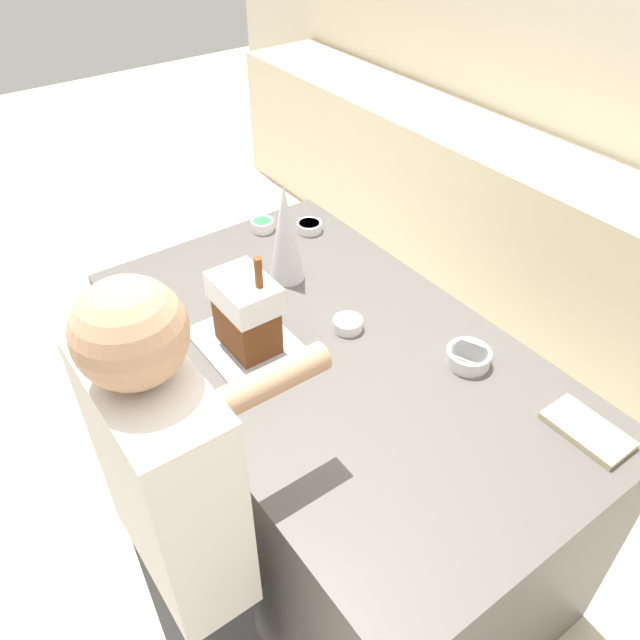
% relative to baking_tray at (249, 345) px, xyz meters
% --- Properties ---
extents(ground_plane, '(12.00, 12.00, 0.00)m').
position_rel_baking_tray_xyz_m(ground_plane, '(0.17, 0.22, -0.95)').
color(ground_plane, beige).
extents(back_cabinet_block, '(6.00, 0.60, 0.91)m').
position_rel_baking_tray_xyz_m(back_cabinet_block, '(0.17, 1.96, -0.49)').
color(back_cabinet_block, beige).
rests_on(back_cabinet_block, ground_plane).
extents(kitchen_island, '(1.72, 1.00, 0.94)m').
position_rel_baking_tray_xyz_m(kitchen_island, '(0.17, 0.22, -0.47)').
color(kitchen_island, '#514C47').
rests_on(kitchen_island, ground_plane).
extents(baking_tray, '(0.38, 0.28, 0.01)m').
position_rel_baking_tray_xyz_m(baking_tray, '(0.00, 0.00, 0.00)').
color(baking_tray, '#9E9EA8').
rests_on(baking_tray, kitchen_island).
extents(gingerbread_house, '(0.22, 0.15, 0.35)m').
position_rel_baking_tray_xyz_m(gingerbread_house, '(0.00, 0.00, 0.14)').
color(gingerbread_house, brown).
rests_on(gingerbread_house, baking_tray).
extents(decorative_tree, '(0.13, 0.13, 0.37)m').
position_rel_baking_tray_xyz_m(decorative_tree, '(-0.25, 0.31, 0.18)').
color(decorative_tree, silver).
rests_on(decorative_tree, kitchen_island).
extents(candy_bowl_near_tray_right, '(0.10, 0.10, 0.04)m').
position_rel_baking_tray_xyz_m(candy_bowl_near_tray_right, '(-0.47, 0.56, 0.02)').
color(candy_bowl_near_tray_right, silver).
rests_on(candy_bowl_near_tray_right, kitchen_island).
extents(candy_bowl_far_left, '(0.14, 0.14, 0.05)m').
position_rel_baking_tray_xyz_m(candy_bowl_far_left, '(0.46, 0.51, 0.02)').
color(candy_bowl_far_left, silver).
rests_on(candy_bowl_far_left, kitchen_island).
extents(candy_bowl_center_rear, '(0.09, 0.09, 0.04)m').
position_rel_baking_tray_xyz_m(candy_bowl_center_rear, '(-0.58, 0.41, 0.02)').
color(candy_bowl_center_rear, white).
rests_on(candy_bowl_center_rear, kitchen_island).
extents(candy_bowl_front_corner, '(0.10, 0.10, 0.04)m').
position_rel_baking_tray_xyz_m(candy_bowl_front_corner, '(0.12, 0.31, 0.02)').
color(candy_bowl_front_corner, white).
rests_on(candy_bowl_front_corner, kitchen_island).
extents(cookbook, '(0.23, 0.13, 0.02)m').
position_rel_baking_tray_xyz_m(cookbook, '(0.85, 0.57, 0.01)').
color(cookbook, '#CCB78C').
rests_on(cookbook, kitchen_island).
extents(person, '(0.43, 0.54, 1.64)m').
position_rel_baking_tray_xyz_m(person, '(0.45, -0.46, -0.10)').
color(person, '#333338').
rests_on(person, ground_plane).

